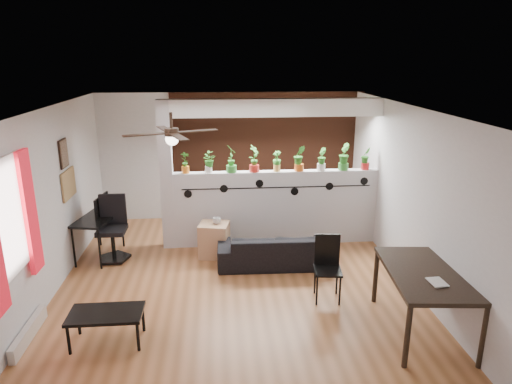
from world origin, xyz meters
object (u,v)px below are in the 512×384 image
folding_chair (327,261)px  potted_plant_0 (185,162)px  potted_plant_2 (231,158)px  office_chair (113,232)px  coffee_table (106,316)px  cup (217,221)px  potted_plant_8 (366,158)px  potted_plant_5 (299,157)px  cube_shelf (214,240)px  sofa (274,250)px  dining_table (426,278)px  ceiling_fan (172,135)px  computer_desk (98,221)px  potted_plant_1 (208,162)px  potted_plant_4 (277,161)px  potted_plant_3 (254,158)px  potted_plant_7 (344,156)px  potted_plant_6 (322,158)px

folding_chair → potted_plant_0: bearing=136.0°
potted_plant_0 → potted_plant_2: potted_plant_2 is taller
office_chair → coffee_table: (0.41, -2.38, -0.12)m
cup → potted_plant_8: bearing=10.3°
potted_plant_5 → cube_shelf: (-1.51, -0.48, -1.30)m
sofa → dining_table: dining_table is taller
ceiling_fan → sofa: (1.46, 0.90, -2.06)m
coffee_table → computer_desk: bearing=105.2°
potted_plant_0 → cube_shelf: potted_plant_0 is taller
potted_plant_1 → potted_plant_8: bearing=0.0°
potted_plant_5 → dining_table: potted_plant_5 is taller
potted_plant_1 → office_chair: 1.98m
cube_shelf → sofa: bearing=-11.7°
potted_plant_1 → cube_shelf: (0.07, -0.48, -1.25)m
potted_plant_5 → potted_plant_4: bearing=180.0°
potted_plant_0 → cube_shelf: bearing=-46.0°
potted_plant_3 → sofa: bearing=-74.0°
potted_plant_5 → potted_plant_7: bearing=0.0°
potted_plant_6 → cup: bearing=-165.4°
sofa → cube_shelf: bearing=-21.6°
potted_plant_2 → coffee_table: size_ratio=0.56×
potted_plant_1 → potted_plant_6: (1.98, 0.00, 0.02)m
potted_plant_3 → office_chair: bearing=-169.1°
potted_plant_2 → cup: potted_plant_2 is taller
ceiling_fan → computer_desk: bearing=134.8°
potted_plant_3 → ceiling_fan: bearing=-123.8°
potted_plant_2 → office_chair: (-2.00, -0.46, -1.13)m
ceiling_fan → coffee_table: bearing=-126.6°
potted_plant_0 → potted_plant_4: size_ratio=1.06×
office_chair → potted_plant_8: bearing=6.0°
office_chair → cup: bearing=-0.7°
potted_plant_8 → potted_plant_6: bearing=180.0°
cube_shelf → cup: 0.35m
potted_plant_1 → potted_plant_7: 2.37m
potted_plant_4 → computer_desk: (-3.05, -0.34, -0.90)m
potted_plant_0 → potted_plant_1: bearing=-0.0°
potted_plant_0 → sofa: (1.44, -0.90, -1.30)m
dining_table → cup: bearing=135.9°
potted_plant_4 → potted_plant_7: bearing=-0.0°
office_chair → dining_table: (4.24, -2.46, 0.25)m
potted_plant_4 → potted_plant_5: size_ratio=0.79×
ceiling_fan → potted_plant_3: ceiling_fan is taller
potted_plant_5 → potted_plant_6: size_ratio=1.12×
potted_plant_1 → sofa: bearing=-40.6°
cup → dining_table: (2.51, -2.43, 0.08)m
potted_plant_2 → coffee_table: (-1.58, -2.84, -1.25)m
potted_plant_7 → potted_plant_1: bearing=180.0°
potted_plant_0 → office_chair: (-1.21, -0.46, -1.08)m
cup → folding_chair: bearing=-44.4°
potted_plant_0 → computer_desk: bearing=-167.0°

